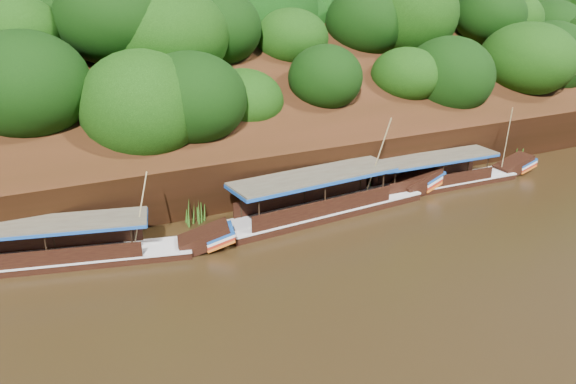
% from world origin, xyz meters
% --- Properties ---
extents(ground, '(160.00, 160.00, 0.00)m').
position_xyz_m(ground, '(0.00, 0.00, 0.00)').
color(ground, black).
rests_on(ground, ground).
extents(riverbank, '(120.00, 30.06, 19.40)m').
position_xyz_m(riverbank, '(-0.01, 22.73, 1.89)').
color(riverbank, black).
rests_on(riverbank, ground).
extents(boat_0, '(13.60, 2.65, 5.56)m').
position_xyz_m(boat_0, '(11.92, 7.56, 0.50)').
color(boat_0, black).
rests_on(boat_0, ground).
extents(boat_1, '(15.36, 3.38, 6.17)m').
position_xyz_m(boat_1, '(2.64, 7.06, 0.60)').
color(boat_1, black).
rests_on(boat_1, ground).
extents(boat_2, '(14.07, 5.25, 4.79)m').
position_xyz_m(boat_2, '(-11.76, 7.30, 0.50)').
color(boat_2, black).
rests_on(boat_2, ground).
extents(reeds, '(50.13, 2.26, 2.16)m').
position_xyz_m(reeds, '(-3.37, 9.57, 0.92)').
color(reeds, '#2D5C17').
rests_on(reeds, ground).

